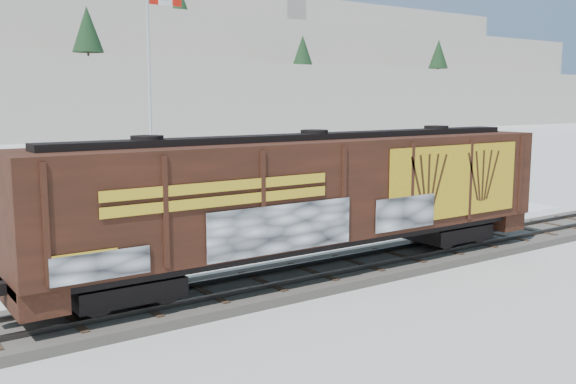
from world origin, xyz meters
TOP-DOWN VIEW (x-y plane):
  - ground at (0.00, 0.00)m, footprint 500.00×500.00m
  - rail_track at (0.00, 0.00)m, footprint 50.00×3.40m
  - parking_strip at (0.00, 7.50)m, footprint 40.00×8.00m
  - hopper_railcar at (0.05, -0.01)m, footprint 19.15×3.06m
  - flagpole at (0.43, 13.94)m, footprint 2.30×0.90m
  - car_silver at (-7.30, 6.09)m, footprint 4.76×3.00m
  - car_white at (4.63, 7.44)m, footprint 5.16×2.82m
  - car_dark at (9.61, 6.52)m, footprint 5.69×3.64m

SIDE VIEW (x-z plane):
  - ground at x=0.00m, z-range 0.00..0.00m
  - parking_strip at x=0.00m, z-range 0.00..0.03m
  - rail_track at x=0.00m, z-range -0.07..0.36m
  - car_silver at x=-7.30m, z-range 0.03..1.54m
  - car_dark at x=9.61m, z-range 0.03..1.56m
  - car_white at x=4.63m, z-range 0.03..1.64m
  - hopper_railcar at x=0.05m, z-range 0.69..5.16m
  - flagpole at x=0.43m, z-range -1.52..10.31m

